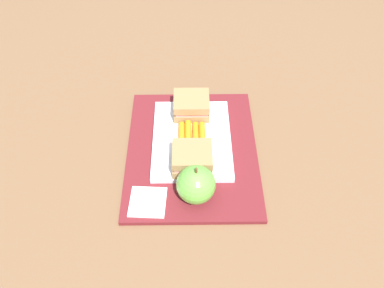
# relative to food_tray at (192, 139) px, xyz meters

# --- Properties ---
(ground_plane) EXTENTS (2.40, 2.40, 0.00)m
(ground_plane) POSITION_rel_food_tray_xyz_m (0.03, 0.00, -0.02)
(ground_plane) COLOR brown
(lunchbag_mat) EXTENTS (0.36, 0.28, 0.01)m
(lunchbag_mat) POSITION_rel_food_tray_xyz_m (0.03, 0.00, -0.01)
(lunchbag_mat) COLOR maroon
(lunchbag_mat) RESTS_ON ground_plane
(food_tray) EXTENTS (0.23, 0.17, 0.01)m
(food_tray) POSITION_rel_food_tray_xyz_m (0.00, 0.00, 0.00)
(food_tray) COLOR white
(food_tray) RESTS_ON lunchbag_mat
(sandwich_half_left) EXTENTS (0.07, 0.08, 0.04)m
(sandwich_half_left) POSITION_rel_food_tray_xyz_m (-0.08, 0.00, 0.03)
(sandwich_half_left) COLOR #9E7A4C
(sandwich_half_left) RESTS_ON food_tray
(sandwich_half_right) EXTENTS (0.07, 0.08, 0.04)m
(sandwich_half_right) POSITION_rel_food_tray_xyz_m (0.08, 0.00, 0.03)
(sandwich_half_right) COLOR #9E7A4C
(sandwich_half_right) RESTS_ON food_tray
(carrot_sticks_bundle) EXTENTS (0.08, 0.06, 0.02)m
(carrot_sticks_bundle) POSITION_rel_food_tray_xyz_m (-0.00, 0.00, 0.01)
(carrot_sticks_bundle) COLOR orange
(carrot_sticks_bundle) RESTS_ON food_tray
(apple) EXTENTS (0.08, 0.08, 0.09)m
(apple) POSITION_rel_food_tray_xyz_m (0.15, 0.01, 0.03)
(apple) COLOR #66B742
(apple) RESTS_ON lunchbag_mat
(paper_napkin) EXTENTS (0.07, 0.07, 0.00)m
(paper_napkin) POSITION_rel_food_tray_xyz_m (0.16, -0.09, -0.00)
(paper_napkin) COLOR white
(paper_napkin) RESTS_ON lunchbag_mat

